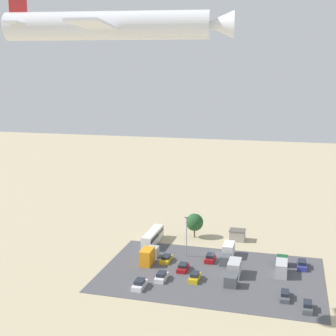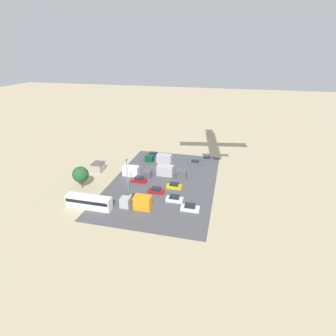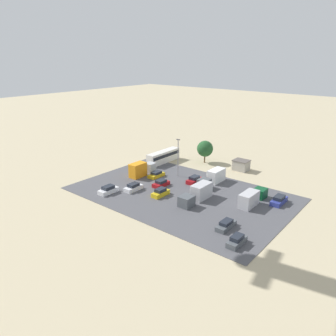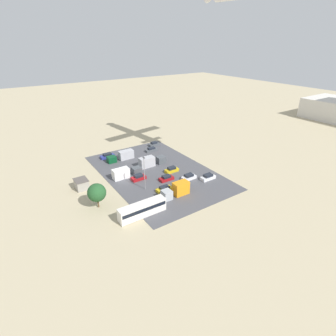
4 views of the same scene
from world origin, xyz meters
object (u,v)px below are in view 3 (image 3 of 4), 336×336
at_px(parked_car_3, 156,175).
at_px(parked_car_8, 226,225).
at_px(parked_car_5, 133,187).
at_px(parked_truck_1, 252,198).
at_px(parked_truck_0, 197,194).
at_px(parked_car_7, 237,241).
at_px(parked_truck_2, 213,178).
at_px(parked_car_0, 194,180).
at_px(parked_truck_3, 141,169).
at_px(shed_building, 241,165).
at_px(parked_car_1, 161,183).
at_px(parked_car_2, 279,200).
at_px(parked_car_6, 108,190).
at_px(parked_car_4, 160,193).
at_px(bus, 163,156).

relative_size(parked_car_3, parked_car_8, 0.96).
xyz_separation_m(parked_car_5, parked_truck_1, (-23.42, -10.17, 0.66)).
height_order(parked_car_3, parked_truck_0, parked_truck_0).
distance_m(parked_car_7, parked_truck_2, 26.24).
height_order(parked_car_0, parked_truck_3, parked_truck_3).
bearing_deg(shed_building, parked_car_1, 67.63).
distance_m(parked_truck_1, parked_truck_2, 12.83).
distance_m(parked_truck_1, parked_truck_3, 28.73).
distance_m(parked_car_2, parked_car_8, 15.89).
distance_m(parked_car_1, parked_car_8, 22.57).
relative_size(parked_car_1, parked_truck_3, 0.55).
xyz_separation_m(parked_car_6, parked_car_7, (-31.51, 0.84, 0.00)).
distance_m(parked_car_4, parked_car_8, 18.12).
height_order(parked_car_3, parked_car_4, parked_car_4).
relative_size(parked_car_7, parked_truck_0, 0.45).
bearing_deg(parked_car_3, parked_car_8, -23.57).
distance_m(parked_car_6, parked_truck_2, 24.11).
bearing_deg(parked_car_0, parked_truck_2, -145.96).
distance_m(shed_building, parked_car_5, 29.96).
distance_m(parked_car_3, parked_car_5, 9.67).
xyz_separation_m(parked_car_4, parked_car_6, (9.74, 6.06, -0.01)).
distance_m(parked_car_0, parked_car_7, 27.04).
xyz_separation_m(parked_car_1, parked_truck_3, (8.36, -2.28, 0.98)).
distance_m(parked_truck_2, parked_truck_3, 17.91).
bearing_deg(parked_car_7, parked_truck_2, -49.79).
bearing_deg(parked_car_4, parked_truck_0, -158.10).
bearing_deg(bus, parked_car_3, 121.70).
bearing_deg(parked_car_7, parked_car_4, -17.58).
height_order(parked_car_2, parked_car_8, parked_car_2).
distance_m(parked_car_1, parked_truck_2, 12.20).
height_order(bus, parked_truck_0, bus).
relative_size(parked_car_0, parked_car_2, 0.88).
distance_m(bus, parked_car_3, 11.91).
relative_size(parked_car_5, parked_car_7, 1.07).
bearing_deg(parked_car_4, parked_truck_1, -152.82).
height_order(parked_car_4, parked_truck_0, parked_truck_0).
relative_size(parked_car_1, parked_car_5, 0.96).
relative_size(parked_car_8, parked_truck_2, 0.52).
height_order(parked_car_3, parked_truck_3, parked_truck_3).
bearing_deg(parked_car_8, shed_building, -67.11).
bearing_deg(parked_truck_1, bus, 163.19).
xyz_separation_m(parked_car_2, parked_truck_3, (32.83, 5.72, 0.91)).
xyz_separation_m(parked_car_5, parked_truck_2, (-11.41, -14.67, 0.73)).
xyz_separation_m(shed_building, bus, (19.91, 7.80, 0.43)).
height_order(bus, parked_car_2, bus).
distance_m(parked_car_4, parked_car_7, 22.83).
bearing_deg(parked_truck_3, bus, 102.78).
distance_m(shed_building, parked_car_6, 35.39).
distance_m(parked_car_2, parked_truck_3, 33.34).
relative_size(parked_car_1, parked_truck_2, 0.48).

